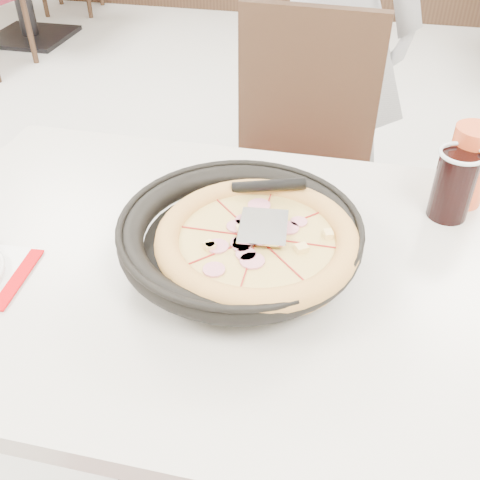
% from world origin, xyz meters
% --- Properties ---
extents(floor, '(7.00, 7.00, 0.00)m').
position_xyz_m(floor, '(0.00, 0.00, 0.00)').
color(floor, '#B8B8B3').
rests_on(floor, ground).
extents(main_table, '(1.26, 0.89, 0.75)m').
position_xyz_m(main_table, '(0.28, -0.55, 0.38)').
color(main_table, '#BCB7AF').
rests_on(main_table, floor).
extents(chair_far, '(0.45, 0.45, 0.95)m').
position_xyz_m(chair_far, '(0.31, 0.12, 0.47)').
color(chair_far, black).
rests_on(chair_far, floor).
extents(trivet, '(0.14, 0.14, 0.04)m').
position_xyz_m(trivet, '(0.29, -0.58, 0.77)').
color(trivet, black).
rests_on(trivet, main_table).
extents(pizza_pan, '(0.35, 0.35, 0.01)m').
position_xyz_m(pizza_pan, '(0.31, -0.55, 0.79)').
color(pizza_pan, black).
rests_on(pizza_pan, trivet).
extents(pizza, '(0.33, 0.33, 0.02)m').
position_xyz_m(pizza, '(0.34, -0.57, 0.81)').
color(pizza, gold).
rests_on(pizza, pizza_pan).
extents(pizza_server, '(0.09, 0.10, 0.00)m').
position_xyz_m(pizza_server, '(0.35, -0.56, 0.84)').
color(pizza_server, silver).
rests_on(pizza_server, pizza).
extents(cola_glass, '(0.08, 0.08, 0.13)m').
position_xyz_m(cola_glass, '(0.67, -0.32, 0.81)').
color(cola_glass, black).
rests_on(cola_glass, main_table).
extents(red_cup, '(0.09, 0.09, 0.16)m').
position_xyz_m(red_cup, '(0.69, -0.26, 0.83)').
color(red_cup, '#D04B24').
rests_on(red_cup, main_table).
extents(diner_person, '(0.73, 0.62, 1.68)m').
position_xyz_m(diner_person, '(0.35, 0.66, 0.84)').
color(diner_person, '#A2A3A8').
rests_on(diner_person, floor).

